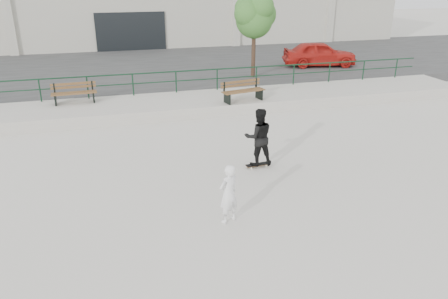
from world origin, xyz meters
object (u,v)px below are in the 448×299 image
object	(u,v)px
bench_right	(243,91)
skateboard	(258,165)
bench_left	(74,93)
red_car	(320,54)
seated_skater	(229,194)
tree	(255,15)
standing_skater	(259,137)

from	to	relation	value
bench_right	skateboard	xyz separation A→B (m)	(-1.38, -5.86, -0.87)
bench_left	bench_right	bearing A→B (deg)	-15.88
bench_left	skateboard	xyz separation A→B (m)	(5.75, -7.55, -0.86)
bench_left	skateboard	size ratio (longest dim) A/B	2.40
bench_left	red_car	xyz separation A→B (m)	(14.07, 4.61, 0.31)
red_car	seated_skater	size ratio (longest dim) A/B	2.86
bench_left	tree	xyz separation A→B (m)	(9.20, 2.78, 2.81)
tree	standing_skater	distance (m)	11.23
bench_right	tree	distance (m)	5.67
bench_left	bench_right	world-z (taller)	bench_right
tree	red_car	xyz separation A→B (m)	(4.87, 1.83, -2.49)
seated_skater	skateboard	bearing A→B (deg)	-147.56
red_car	standing_skater	xyz separation A→B (m)	(-8.31, -12.16, -0.23)
tree	red_car	world-z (taller)	tree
red_car	skateboard	xyz separation A→B (m)	(-8.31, -12.16, -1.17)
bench_left	seated_skater	world-z (taller)	seated_skater
skateboard	seated_skater	size ratio (longest dim) A/B	0.52
bench_left	red_car	world-z (taller)	red_car
bench_right	seated_skater	distance (m)	9.35
bench_right	standing_skater	xyz separation A→B (m)	(-1.38, -5.86, 0.07)
bench_left	standing_skater	world-z (taller)	standing_skater
tree	skateboard	xyz separation A→B (m)	(-3.45, -10.33, -3.66)
skateboard	standing_skater	xyz separation A→B (m)	(0.00, 0.00, 0.94)
skateboard	bench_right	bearing A→B (deg)	71.47
standing_skater	seated_skater	xyz separation A→B (m)	(-1.82, -2.92, -0.25)
bench_right	tree	bearing A→B (deg)	53.24
tree	red_car	bearing A→B (deg)	20.59
red_car	skateboard	bearing A→B (deg)	157.13
seated_skater	bench_right	bearing A→B (deg)	-135.66
tree	skateboard	bearing A→B (deg)	-108.44
tree	seated_skater	world-z (taller)	tree
tree	standing_skater	world-z (taller)	tree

